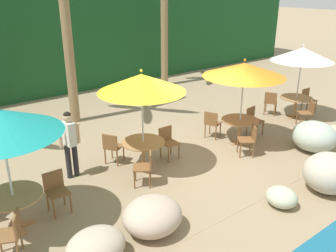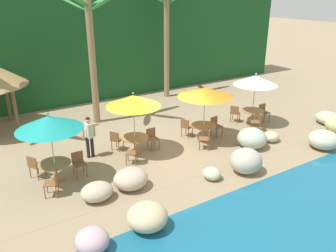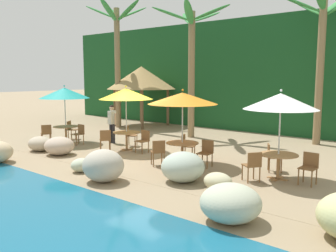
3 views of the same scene
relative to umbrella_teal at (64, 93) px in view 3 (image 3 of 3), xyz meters
name	(u,v)px [view 3 (image 3 of 3)]	position (x,y,z in m)	size (l,w,h in m)	color
ground_plane	(149,156)	(4.78, 0.31, -2.22)	(120.00, 120.00, 0.00)	#937F60
terrace_deck	(149,156)	(4.78, 0.31, -2.21)	(18.00, 5.20, 0.01)	#937F60
foliage_backdrop	(261,75)	(4.78, 9.31, 0.78)	(28.00, 2.40, 6.00)	#194C23
rock_seawall	(118,167)	(6.26, -2.62, -1.84)	(17.29, 3.51, 0.92)	#CFB58C
umbrella_teal	(64,93)	(0.00, 0.00, 0.00)	(2.18, 2.18, 2.56)	silver
dining_table_teal	(66,129)	(0.00, 0.00, -1.60)	(1.10, 1.10, 0.74)	#A37547
chair_teal_seaward	(79,133)	(0.85, 0.09, -1.70)	(0.42, 0.43, 0.87)	brown
chair_teal_inland	(71,129)	(-0.53, 0.67, -1.70)	(0.59, 0.58, 0.87)	brown
chair_teal_left	(46,133)	(-0.28, -0.81, -1.70)	(0.57, 0.56, 0.87)	brown
umbrella_yellow	(126,94)	(3.33, 0.54, 0.04)	(2.13, 2.13, 2.59)	silver
dining_table_yellow	(127,135)	(3.33, 0.54, -1.60)	(1.10, 1.10, 0.74)	#A37547
chair_yellow_seaward	(144,140)	(4.18, 0.63, -1.70)	(0.42, 0.43, 0.87)	brown
chair_yellow_inland	(130,134)	(2.81, 1.22, -1.70)	(0.58, 0.58, 0.87)	brown
chair_yellow_left	(105,139)	(2.90, -0.20, -1.70)	(0.59, 0.59, 0.87)	brown
umbrella_orange	(183,98)	(6.47, 0.11, 0.00)	(2.33, 2.33, 2.53)	silver
dining_table_orange	(182,146)	(6.47, 0.11, -1.60)	(1.10, 1.10, 0.74)	#A37547
chair_orange_seaward	(206,151)	(7.31, 0.30, -1.70)	(0.47, 0.47, 0.87)	brown
chair_orange_inland	(186,145)	(6.07, 0.86, -1.70)	(0.55, 0.55, 0.87)	brown
chair_orange_left	(158,151)	(6.04, -0.63, -1.70)	(0.59, 0.59, 0.87)	brown
umbrella_white	(281,101)	(9.72, 0.40, 0.03)	(2.08, 2.08, 2.59)	silver
dining_table_white	(278,158)	(9.72, 0.40, -1.60)	(1.10, 1.10, 0.74)	#A37547
chair_white_seaward	(309,166)	(10.57, 0.47, -1.70)	(0.43, 0.44, 0.87)	brown
chair_white_inland	(272,155)	(9.22, 1.09, -1.70)	(0.58, 0.58, 0.87)	brown
chair_white_left	(253,164)	(9.30, -0.34, -1.70)	(0.59, 0.59, 0.87)	brown
palm_tree_nearest	(117,48)	(-1.98, 4.97, 2.34)	(3.59, 3.59, 7.03)	olive
palm_tree_second	(192,51)	(3.40, 4.83, 1.91)	(3.46, 3.64, 6.22)	olive
palm_tree_third	(321,45)	(8.70, 6.76, 2.02)	(3.59, 3.78, 6.46)	olive
palapa_hut	(141,78)	(-1.39, 6.31, 0.63)	(4.07, 4.07, 3.53)	brown
waiter_in_white	(112,121)	(1.70, 1.23, -1.23)	(0.52, 0.36, 1.70)	#232328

